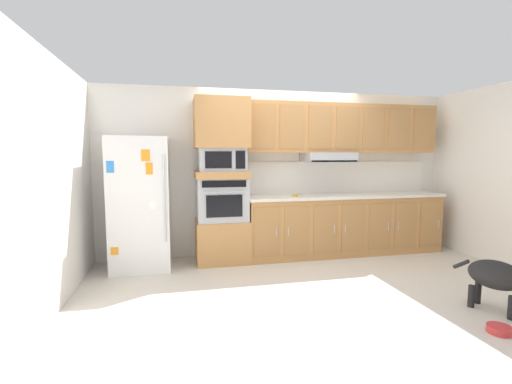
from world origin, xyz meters
TOP-DOWN VIEW (x-y plane):
  - ground_plane at (0.00, 0.00)m, footprint 9.60×9.60m
  - back_kitchen_wall at (0.00, 1.11)m, footprint 6.20×0.12m
  - side_panel_left at (-2.80, 0.00)m, footprint 0.12×7.10m
  - side_panel_right at (2.80, 0.00)m, footprint 0.12×7.10m
  - refrigerator at (-2.07, 0.68)m, footprint 0.76×0.73m
  - oven_base_cabinet at (-0.97, 0.75)m, footprint 0.74×0.62m
  - built_in_oven at (-0.97, 0.75)m, footprint 0.70×0.62m
  - appliance_mid_shelf at (-0.97, 0.75)m, footprint 0.74×0.62m
  - microwave at (-0.97, 0.75)m, footprint 0.64×0.54m
  - appliance_upper_cabinet at (-0.97, 0.75)m, footprint 0.74×0.62m
  - lower_cabinet_run at (0.93, 0.75)m, footprint 3.06×0.63m
  - countertop_slab at (0.93, 0.75)m, footprint 3.10×0.64m
  - backsplash_panel at (0.93, 1.04)m, footprint 3.10×0.02m
  - upper_cabinet_with_hood at (0.92, 0.87)m, footprint 3.06×0.48m
  - screwdriver at (0.13, 0.71)m, footprint 0.16×0.16m
  - dog at (1.45, -1.58)m, footprint 0.49×0.86m
  - dog_food_bowl at (1.09, -1.88)m, footprint 0.20×0.20m

SIDE VIEW (x-z plane):
  - ground_plane at x=0.00m, z-range 0.00..0.00m
  - dog_food_bowl at x=1.09m, z-range 0.00..0.06m
  - oven_base_cabinet at x=-0.97m, z-range 0.00..0.60m
  - dog at x=1.45m, z-range 0.08..0.65m
  - lower_cabinet_run at x=0.93m, z-range 0.00..0.88m
  - refrigerator at x=-2.07m, z-range 0.00..1.76m
  - countertop_slab at x=0.93m, z-range 0.88..0.92m
  - built_in_oven at x=-0.97m, z-range 0.60..1.20m
  - screwdriver at x=0.13m, z-range 0.92..0.95m
  - backsplash_panel at x=0.93m, z-range 0.92..1.42m
  - back_kitchen_wall at x=0.00m, z-range 0.00..2.50m
  - side_panel_left at x=-2.80m, z-range 0.00..2.50m
  - side_panel_right at x=2.80m, z-range 0.00..2.50m
  - appliance_mid_shelf at x=-0.97m, z-range 1.20..1.30m
  - microwave at x=-0.97m, z-range 1.30..1.62m
  - upper_cabinet_with_hood at x=0.92m, z-range 1.46..2.34m
  - appliance_upper_cabinet at x=-0.97m, z-range 1.62..2.30m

